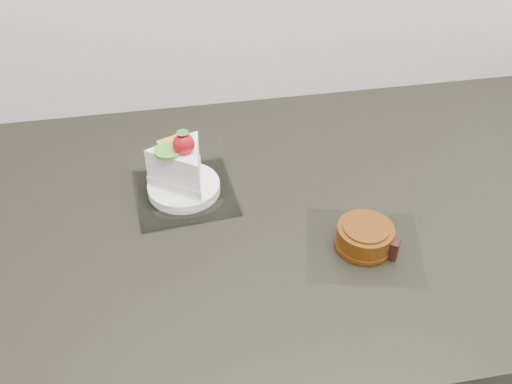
% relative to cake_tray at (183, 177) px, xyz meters
% --- Properties ---
extents(counter, '(2.04, 0.64, 0.90)m').
position_rel_cake_tray_xyz_m(counter, '(0.31, -0.06, -0.48)').
color(counter, black).
rests_on(counter, ground).
extents(cake_tray, '(0.16, 0.16, 0.12)m').
position_rel_cake_tray_xyz_m(cake_tray, '(0.00, 0.00, 0.00)').
color(cake_tray, white).
rests_on(cake_tray, counter).
extents(mooncake_wrap, '(0.19, 0.18, 0.04)m').
position_rel_cake_tray_xyz_m(mooncake_wrap, '(0.23, -0.16, -0.02)').
color(mooncake_wrap, white).
rests_on(mooncake_wrap, counter).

